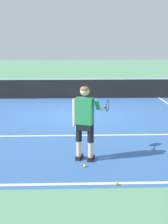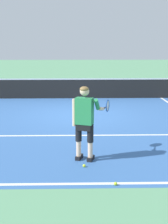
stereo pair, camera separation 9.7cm
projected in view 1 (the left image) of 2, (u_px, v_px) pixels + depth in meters
ground_plane at (76, 115)px, 11.91m from camera, size 80.00×80.00×0.00m
court_inner_surface at (77, 122)px, 10.83m from camera, size 10.98×10.07×0.00m
line_baseline at (80, 184)px, 6.10m from camera, size 10.98×0.10×0.01m
line_service at (77, 135)px, 9.30m from camera, size 8.23×0.10×0.01m
line_centre_service at (76, 112)px, 12.43m from camera, size 0.10×6.40×0.01m
tennis_net at (75, 88)px, 15.45m from camera, size 11.96×0.08×1.07m
tennis_player at (85, 118)px, 7.16m from camera, size 0.92×1.01×1.71m
tennis_ball_near_feet at (85, 166)px, 6.92m from camera, size 0.07×0.07×0.07m
tennis_ball_by_baseline at (117, 183)px, 6.05m from camera, size 0.07×0.07×0.07m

